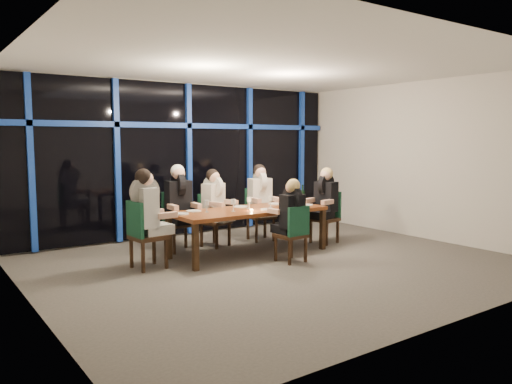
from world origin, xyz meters
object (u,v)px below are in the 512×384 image
chair_end_right (327,214)px  diner_end_right (325,194)px  diner_far_right (261,191)px  wine_bottle (303,197)px  chair_far_mid (212,217)px  water_pitcher (296,201)px  diner_end_left (147,204)px  chair_end_left (143,231)px  diner_near_mid (291,208)px  dining_table (249,213)px  chair_far_right (259,211)px  diner_far_left (179,195)px  chair_near_mid (294,231)px  diner_far_mid (215,196)px  chair_far_left (178,218)px

chair_end_right → diner_end_right: size_ratio=1.03×
diner_far_right → wine_bottle: size_ratio=2.70×
chair_far_mid → water_pitcher: (1.03, -1.09, 0.32)m
chair_far_mid → water_pitcher: size_ratio=5.27×
chair_far_mid → diner_end_left: bearing=-171.8°
chair_end_left → diner_near_mid: size_ratio=1.17×
diner_far_right → diner_end_left: bearing=-155.3°
dining_table → chair_end_left: chair_end_left is taller
chair_far_right → chair_end_right: 1.28m
diner_far_right → diner_near_mid: 1.73m
dining_table → diner_end_left: 1.76m
diner_far_left → diner_end_right: size_ratio=1.06×
chair_far_mid → chair_near_mid: size_ratio=1.06×
chair_near_mid → water_pitcher: (0.61, 0.70, 0.35)m
chair_end_left → diner_far_right: bearing=-79.0°
diner_far_right → diner_far_mid: bearing=-172.4°
diner_end_left → chair_far_left: bearing=-51.0°
chair_end_right → chair_near_mid: size_ratio=1.07×
diner_end_left → wine_bottle: 2.83m
dining_table → chair_far_left: bearing=131.6°
chair_near_mid → water_pitcher: 0.99m
chair_end_left → wine_bottle: 2.93m
chair_end_right → diner_end_right: 0.38m
chair_end_left → diner_end_right: (3.45, -0.15, 0.34)m
chair_end_right → diner_near_mid: bearing=-74.9°
chair_far_left → chair_far_right: size_ratio=1.03×
diner_end_left → chair_end_left: bearing=90.0°
diner_far_right → diner_end_left: diner_end_left is taller
chair_end_right → chair_near_mid: (-1.48, -0.84, -0.03)m
chair_end_right → diner_far_right: bearing=-145.9°
chair_far_right → chair_far_mid: bearing=-172.0°
chair_end_right → chair_far_right: bearing=-149.0°
chair_far_right → diner_end_right: (0.80, -0.95, 0.36)m
dining_table → chair_far_mid: size_ratio=2.77×
diner_far_mid → wine_bottle: 1.54m
chair_far_left → water_pitcher: 2.04m
chair_near_mid → water_pitcher: water_pitcher is taller
chair_far_right → chair_end_left: size_ratio=0.97×
chair_far_mid → diner_far_left: diner_far_left is taller
diner_far_right → chair_far_left: bearing=-175.6°
chair_end_right → diner_end_left: 3.47m
dining_table → chair_near_mid: bearing=-75.6°
chair_near_mid → diner_end_left: 2.24m
chair_end_left → chair_near_mid: chair_end_left is taller
diner_end_left → diner_far_left: bearing=-53.9°
chair_far_mid → chair_near_mid: 1.84m
chair_far_left → chair_far_mid: (0.65, -0.03, -0.04)m
water_pitcher → chair_end_left: bearing=169.9°
chair_near_mid → wine_bottle: 1.24m
dining_table → diner_far_right: size_ratio=2.74×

